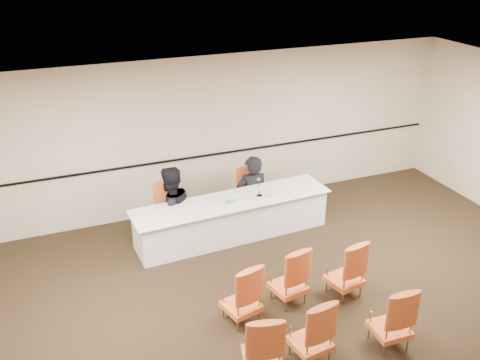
{
  "coord_description": "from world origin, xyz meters",
  "views": [
    {
      "loc": [
        -3.02,
        -5.09,
        4.98
      ],
      "look_at": [
        0.05,
        2.6,
        1.14
      ],
      "focal_mm": 40.0,
      "sensor_mm": 36.0,
      "label": 1
    }
  ],
  "objects_px": {
    "aud_chair_front_right": "(345,267)",
    "panelist_main_chair": "(252,193)",
    "microphone": "(259,189)",
    "aud_chair_front_left": "(241,292)",
    "aud_chair_back_mid": "(311,329)",
    "panelist_second": "(171,214)",
    "coffee_cup": "(272,194)",
    "panelist_main": "(252,199)",
    "aud_chair_front_mid": "(289,274)",
    "panel_table": "(233,218)",
    "water_bottle": "(228,198)",
    "aud_chair_back_left": "(262,343)",
    "aud_chair_back_right": "(391,315)",
    "drinking_glass": "(238,198)",
    "panelist_second_chair": "(170,210)"
  },
  "relations": [
    {
      "from": "panelist_main",
      "to": "aud_chair_front_left",
      "type": "bearing_deg",
      "value": 66.1
    },
    {
      "from": "panelist_second_chair",
      "to": "coffee_cup",
      "type": "height_order",
      "value": "panelist_second_chair"
    },
    {
      "from": "panelist_main",
      "to": "aud_chair_back_mid",
      "type": "xyz_separation_m",
      "value": [
        -0.81,
        -3.8,
        0.13
      ]
    },
    {
      "from": "water_bottle",
      "to": "coffee_cup",
      "type": "height_order",
      "value": "water_bottle"
    },
    {
      "from": "aud_chair_front_right",
      "to": "panelist_main",
      "type": "bearing_deg",
      "value": 85.93
    },
    {
      "from": "panelist_second",
      "to": "water_bottle",
      "type": "distance_m",
      "value": 1.14
    },
    {
      "from": "aud_chair_back_right",
      "to": "coffee_cup",
      "type": "bearing_deg",
      "value": 95.42
    },
    {
      "from": "panel_table",
      "to": "aud_chair_back_left",
      "type": "distance_m",
      "value": 3.35
    },
    {
      "from": "microphone",
      "to": "coffee_cup",
      "type": "height_order",
      "value": "microphone"
    },
    {
      "from": "panelist_second_chair",
      "to": "aud_chair_front_right",
      "type": "distance_m",
      "value": 3.33
    },
    {
      "from": "aud_chair_back_mid",
      "to": "panelist_second",
      "type": "bearing_deg",
      "value": 94.53
    },
    {
      "from": "panelist_second",
      "to": "aud_chair_front_left",
      "type": "bearing_deg",
      "value": 76.79
    },
    {
      "from": "aud_chair_back_left",
      "to": "aud_chair_back_right",
      "type": "height_order",
      "value": "same"
    },
    {
      "from": "aud_chair_front_mid",
      "to": "aud_chair_front_right",
      "type": "height_order",
      "value": "same"
    },
    {
      "from": "water_bottle",
      "to": "aud_chair_back_right",
      "type": "height_order",
      "value": "aud_chair_back_right"
    },
    {
      "from": "panelist_main_chair",
      "to": "coffee_cup",
      "type": "relative_size",
      "value": 7.98
    },
    {
      "from": "aud_chair_front_mid",
      "to": "aud_chair_back_right",
      "type": "distance_m",
      "value": 1.55
    },
    {
      "from": "coffee_cup",
      "to": "aud_chair_front_right",
      "type": "bearing_deg",
      "value": -83.4
    },
    {
      "from": "panel_table",
      "to": "aud_chair_back_right",
      "type": "distance_m",
      "value": 3.5
    },
    {
      "from": "microphone",
      "to": "water_bottle",
      "type": "height_order",
      "value": "microphone"
    },
    {
      "from": "panel_table",
      "to": "panelist_main_chair",
      "type": "bearing_deg",
      "value": 39.88
    },
    {
      "from": "panelist_main",
      "to": "microphone",
      "type": "xyz_separation_m",
      "value": [
        -0.11,
        -0.6,
        0.52
      ]
    },
    {
      "from": "aud_chair_front_mid",
      "to": "aud_chair_back_right",
      "type": "relative_size",
      "value": 1.0
    },
    {
      "from": "panelist_second",
      "to": "panelist_second_chair",
      "type": "xyz_separation_m",
      "value": [
        0.0,
        0.0,
        0.08
      ]
    },
    {
      "from": "panelist_second",
      "to": "aud_chair_front_left",
      "type": "distance_m",
      "value": 2.72
    },
    {
      "from": "panelist_main",
      "to": "drinking_glass",
      "type": "relative_size",
      "value": 17.89
    },
    {
      "from": "aud_chair_front_left",
      "to": "aud_chair_front_right",
      "type": "bearing_deg",
      "value": -14.06
    },
    {
      "from": "aud_chair_front_left",
      "to": "aud_chair_front_right",
      "type": "distance_m",
      "value": 1.66
    },
    {
      "from": "microphone",
      "to": "panelist_main",
      "type": "bearing_deg",
      "value": 97.34
    },
    {
      "from": "panelist_main",
      "to": "water_bottle",
      "type": "relative_size",
      "value": 8.28
    },
    {
      "from": "microphone",
      "to": "aud_chair_front_left",
      "type": "xyz_separation_m",
      "value": [
        -1.23,
        -2.19,
        -0.39
      ]
    },
    {
      "from": "panel_table",
      "to": "aud_chair_front_right",
      "type": "distance_m",
      "value": 2.41
    },
    {
      "from": "aud_chair_front_left",
      "to": "aud_chair_back_left",
      "type": "relative_size",
      "value": 1.0
    },
    {
      "from": "panel_table",
      "to": "panelist_main",
      "type": "height_order",
      "value": "panelist_main"
    },
    {
      "from": "water_bottle",
      "to": "aud_chair_front_left",
      "type": "distance_m",
      "value": 2.22
    },
    {
      "from": "microphone",
      "to": "aud_chair_back_right",
      "type": "relative_size",
      "value": 0.3
    },
    {
      "from": "aud_chair_front_right",
      "to": "panelist_main_chair",
      "type": "bearing_deg",
      "value": 85.93
    },
    {
      "from": "panel_table",
      "to": "panelist_main",
      "type": "relative_size",
      "value": 2.0
    },
    {
      "from": "aud_chair_front_left",
      "to": "aud_chair_back_mid",
      "type": "bearing_deg",
      "value": -75.96
    },
    {
      "from": "aud_chair_front_right",
      "to": "aud_chair_back_mid",
      "type": "height_order",
      "value": "same"
    },
    {
      "from": "aud_chair_back_mid",
      "to": "aud_chair_back_left",
      "type": "bearing_deg",
      "value": 173.13
    },
    {
      "from": "panelist_main_chair",
      "to": "aud_chair_back_left",
      "type": "xyz_separation_m",
      "value": [
        -1.48,
        -3.81,
        0.0
      ]
    },
    {
      "from": "microphone",
      "to": "coffee_cup",
      "type": "relative_size",
      "value": 2.43
    },
    {
      "from": "panelist_second",
      "to": "aud_chair_front_mid",
      "type": "height_order",
      "value": "panelist_second"
    },
    {
      "from": "panel_table",
      "to": "aud_chair_back_left",
      "type": "xyz_separation_m",
      "value": [
        -0.86,
        -3.24,
        0.12
      ]
    },
    {
      "from": "aud_chair_front_right",
      "to": "panel_table",
      "type": "bearing_deg",
      "value": 102.29
    },
    {
      "from": "panel_table",
      "to": "aud_chair_front_mid",
      "type": "xyz_separation_m",
      "value": [
        0.08,
        -2.07,
        0.12
      ]
    },
    {
      "from": "panelist_main",
      "to": "aud_chair_front_mid",
      "type": "distance_m",
      "value": 2.7
    },
    {
      "from": "panelist_second",
      "to": "aud_chair_back_mid",
      "type": "distance_m",
      "value": 3.8
    },
    {
      "from": "aud_chair_front_right",
      "to": "aud_chair_back_left",
      "type": "relative_size",
      "value": 1.0
    }
  ]
}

